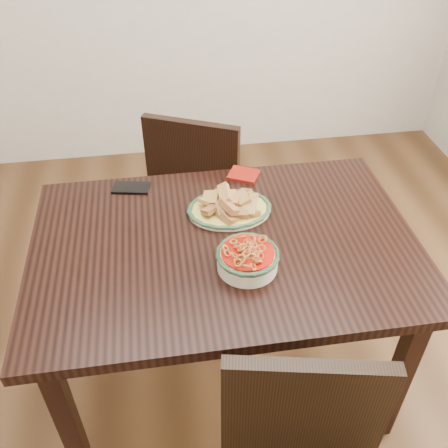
{
  "coord_description": "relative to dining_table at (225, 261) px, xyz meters",
  "views": [
    {
      "loc": [
        -0.25,
        -1.35,
        1.87
      ],
      "look_at": [
        -0.06,
        -0.09,
        0.81
      ],
      "focal_mm": 40.0,
      "sensor_mm": 36.0,
      "label": 1
    }
  ],
  "objects": [
    {
      "name": "floor",
      "position": [
        0.06,
        0.11,
        -0.66
      ],
      "size": [
        3.5,
        3.5,
        0.0
      ],
      "primitive_type": "plane",
      "color": "#3B2412",
      "rests_on": "ground"
    },
    {
      "name": "dining_table",
      "position": [
        0.0,
        0.0,
        0.0
      ],
      "size": [
        1.3,
        0.87,
        0.75
      ],
      "color": "black",
      "rests_on": "ground"
    },
    {
      "name": "chair_far",
      "position": [
        -0.01,
        0.69,
        -0.16
      ],
      "size": [
        0.56,
        0.56,
        0.89
      ],
      "rotation": [
        0.0,
        0.0,
        2.71
      ],
      "color": "black",
      "rests_on": "ground"
    },
    {
      "name": "fish_plate",
      "position": [
        0.04,
        0.16,
        0.13
      ],
      "size": [
        0.3,
        0.23,
        0.11
      ],
      "color": "beige",
      "rests_on": "dining_table"
    },
    {
      "name": "noodle_bowl",
      "position": [
        0.05,
        -0.13,
        0.13
      ],
      "size": [
        0.2,
        0.2,
        0.08
      ],
      "color": "beige",
      "rests_on": "dining_table"
    },
    {
      "name": "smartphone",
      "position": [
        -0.31,
        0.35,
        0.09
      ],
      "size": [
        0.15,
        0.1,
        0.01
      ],
      "primitive_type": "cube",
      "rotation": [
        0.0,
        0.0,
        -0.19
      ],
      "color": "black",
      "rests_on": "dining_table"
    },
    {
      "name": "napkin",
      "position": [
        0.13,
        0.38,
        0.1
      ],
      "size": [
        0.14,
        0.14,
        0.01
      ],
      "primitive_type": "cube",
      "rotation": [
        0.0,
        0.0,
        -0.47
      ],
      "color": "maroon",
      "rests_on": "dining_table"
    }
  ]
}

